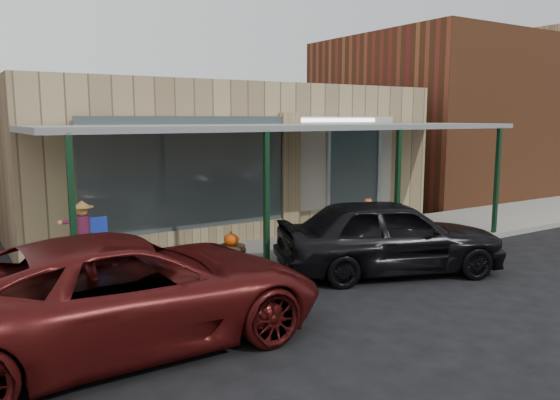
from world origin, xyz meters
TOP-DOWN VIEW (x-y plane):
  - ground at (0.00, 0.00)m, footprint 120.00×120.00m
  - sidewalk at (0.00, 3.60)m, footprint 40.00×3.20m
  - storefront at (-0.00, 8.16)m, footprint 12.00×6.25m
  - awning at (0.00, 3.56)m, footprint 12.00×3.00m
  - block_buildings_near at (2.01, 9.20)m, footprint 61.00×8.00m
  - barrel_scarecrow at (-5.00, 3.74)m, footprint 0.93×0.67m
  - barrel_pumpkin at (-2.10, 3.10)m, footprint 0.62×0.62m
  - handicap_sign at (-5.00, 2.52)m, footprint 0.29×0.04m
  - parked_sedan at (0.62, 1.17)m, footprint 5.12×3.47m
  - car_maroon at (-5.16, 0.44)m, footprint 5.83×2.73m

SIDE VIEW (x-z plane):
  - ground at x=0.00m, z-range 0.00..0.00m
  - sidewalk at x=0.00m, z-range 0.00..0.15m
  - barrel_pumpkin at x=-2.10m, z-range 0.05..0.76m
  - barrel_scarecrow at x=-5.00m, z-range -0.10..1.44m
  - car_maroon at x=-5.16m, z-range 0.00..1.62m
  - parked_sedan at x=0.62m, z-range 0.00..1.62m
  - handicap_sign at x=-5.00m, z-range 0.35..1.75m
  - storefront at x=0.00m, z-range -0.01..4.19m
  - awning at x=0.00m, z-range 1.49..4.53m
  - block_buildings_near at x=2.01m, z-range -0.23..7.77m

